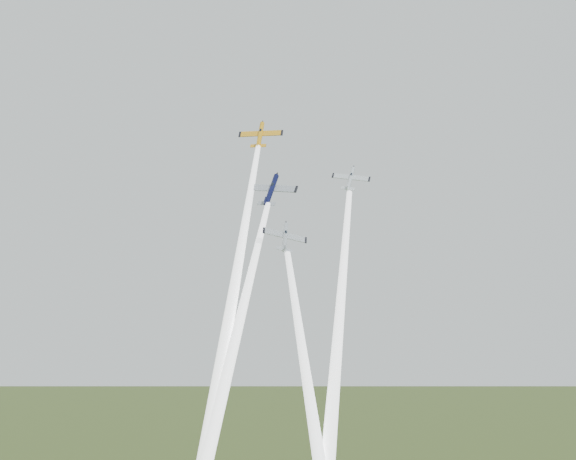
# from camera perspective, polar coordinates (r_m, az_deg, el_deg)

# --- Properties ---
(plane_yellow) EXTENTS (8.45, 5.86, 7.67)m
(plane_yellow) POSITION_cam_1_polar(r_m,az_deg,el_deg) (133.77, -2.21, 7.52)
(plane_yellow) COLOR orange
(smoke_trail_yellow) EXTENTS (3.59, 37.30, 55.55)m
(smoke_trail_yellow) POSITION_cam_1_polar(r_m,az_deg,el_deg) (110.14, -4.32, -4.88)
(smoke_trail_yellow) COLOR white
(plane_navy) EXTENTS (9.95, 6.68, 8.91)m
(plane_navy) POSITION_cam_1_polar(r_m,az_deg,el_deg) (122.10, -1.33, 3.18)
(plane_navy) COLOR black
(smoke_trail_navy) EXTENTS (5.94, 35.91, 53.43)m
(smoke_trail_navy) POSITION_cam_1_polar(r_m,az_deg,el_deg) (102.35, -4.74, -10.83)
(smoke_trail_navy) COLOR white
(plane_silver_right) EXTENTS (7.38, 4.46, 6.90)m
(plane_silver_right) POSITION_cam_1_polar(r_m,az_deg,el_deg) (122.56, 4.96, 4.07)
(plane_silver_right) COLOR silver
(smoke_trail_silver_right) EXTENTS (2.79, 38.89, 58.06)m
(smoke_trail_silver_right) POSITION_cam_1_polar(r_m,az_deg,el_deg) (100.00, 3.74, -11.14)
(smoke_trail_silver_right) COLOR white
(plane_silver_low) EXTENTS (7.40, 7.67, 7.85)m
(plane_silver_low) POSITION_cam_1_polar(r_m,az_deg,el_deg) (111.87, -0.23, -0.56)
(plane_silver_low) COLOR #A9B0B7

